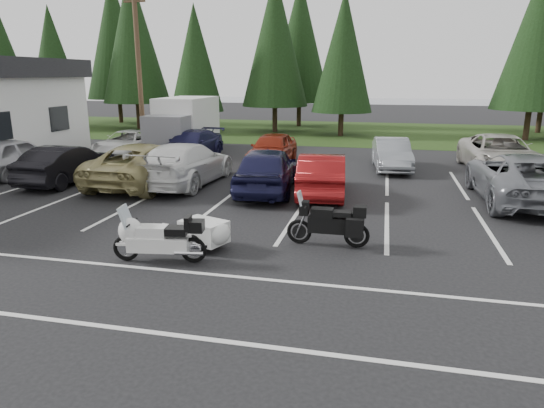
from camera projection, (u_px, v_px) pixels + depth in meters
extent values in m
plane|color=black|center=(269.00, 227.00, 13.53)|extent=(120.00, 120.00, 0.00)
cube|color=#1C3310|center=(343.00, 132.00, 36.12)|extent=(80.00, 16.00, 0.01)
cube|color=slate|center=(394.00, 107.00, 64.43)|extent=(70.00, 50.00, 0.02)
cylinder|color=#473321|center=(139.00, 68.00, 25.84)|extent=(0.26, 0.26, 9.00)
cube|color=#473321|center=(134.00, 1.00, 24.99)|extent=(1.20, 0.10, 0.10)
cube|color=silver|center=(284.00, 209.00, 15.41)|extent=(32.00, 16.00, 0.01)
cylinder|color=#332316|center=(6.00, 110.00, 40.48)|extent=(0.36, 0.36, 2.50)
cylinder|color=#332316|center=(59.00, 115.00, 37.99)|extent=(0.36, 0.36, 2.16)
cone|color=black|center=(53.00, 58.00, 36.88)|extent=(3.96, 3.96, 7.65)
cylinder|color=#332316|center=(138.00, 111.00, 38.11)|extent=(0.36, 0.36, 2.78)
cone|color=black|center=(133.00, 36.00, 36.68)|extent=(5.10, 5.10, 9.86)
cylinder|color=#332316|center=(198.00, 118.00, 35.69)|extent=(0.36, 0.36, 2.11)
cone|color=black|center=(195.00, 58.00, 34.60)|extent=(3.87, 3.87, 7.48)
cylinder|color=#332316|center=(275.00, 114.00, 35.84)|extent=(0.36, 0.36, 2.62)
cone|color=black|center=(275.00, 40.00, 34.49)|extent=(4.80, 4.80, 9.27)
cylinder|color=#332316|center=(341.00, 120.00, 33.57)|extent=(0.36, 0.36, 2.26)
cone|color=black|center=(343.00, 51.00, 32.41)|extent=(4.14, 4.14, 7.99)
cylinder|color=#332316|center=(528.00, 119.00, 31.38)|extent=(0.36, 0.36, 2.69)
cone|color=black|center=(540.00, 32.00, 29.99)|extent=(4.93, 4.93, 9.52)
cylinder|color=#332316|center=(120.00, 106.00, 42.92)|extent=(0.36, 0.36, 2.88)
cone|color=black|center=(115.00, 38.00, 41.44)|extent=(5.28, 5.28, 10.20)
cylinder|color=#332316|center=(299.00, 110.00, 39.94)|extent=(0.36, 0.36, 2.71)
cone|color=black|center=(300.00, 40.00, 38.54)|extent=(4.97, 4.97, 9.61)
cylinder|color=#332316|center=(540.00, 112.00, 35.33)|extent=(0.36, 0.36, 3.00)
imported|color=#B7B7BC|center=(13.00, 157.00, 20.29)|extent=(2.14, 4.85, 1.62)
imported|color=black|center=(67.00, 164.00, 18.97)|extent=(1.64, 4.53, 1.48)
imported|color=#9B915A|center=(146.00, 164.00, 18.64)|extent=(2.81, 5.87, 1.61)
imported|color=silver|center=(185.00, 164.00, 18.66)|extent=(2.46, 5.68, 1.63)
imported|color=#161638|center=(267.00, 169.00, 17.41)|extent=(2.41, 5.05, 1.66)
imported|color=maroon|center=(322.00, 174.00, 17.01)|extent=(2.00, 4.62, 1.48)
imported|color=slate|center=(521.00, 178.00, 16.08)|extent=(2.87, 5.96, 1.64)
imported|color=silver|center=(128.00, 144.00, 25.19)|extent=(2.28, 4.82, 1.33)
imported|color=#19193F|center=(191.00, 145.00, 24.59)|extent=(2.37, 4.97, 1.40)
imported|color=maroon|center=(272.00, 149.00, 22.83)|extent=(1.89, 4.45, 1.50)
imported|color=gray|center=(392.00, 154.00, 21.67)|extent=(1.89, 4.32, 1.38)
imported|color=#B1ACA3|center=(500.00, 154.00, 20.94)|extent=(2.93, 5.93, 1.62)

